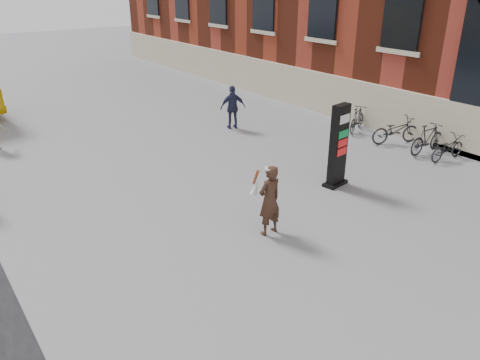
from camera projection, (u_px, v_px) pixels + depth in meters
ground at (268, 252)px, 10.63m from camera, size 100.00×100.00×0.00m
info_pylon at (338, 146)px, 13.55m from camera, size 0.84×0.50×2.47m
woman at (269, 199)px, 11.07m from camera, size 0.68×0.62×1.77m
pedestrian_c at (233, 107)px, 18.86m from camera, size 1.11×0.76×1.75m
bike_4 at (448, 148)px, 15.79m from camera, size 1.66×0.67×0.85m
bike_5 at (428, 139)px, 16.33m from camera, size 1.79×0.56×1.07m
bike_6 at (396, 130)px, 17.32m from camera, size 2.02×1.32×1.00m
bike_7 at (357, 119)px, 18.68m from camera, size 1.70×1.09×0.99m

